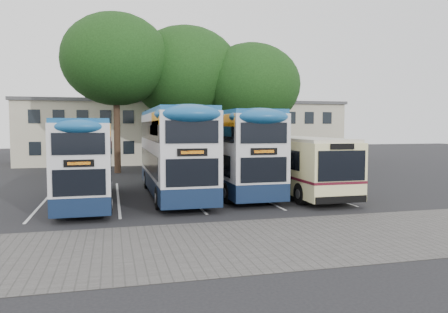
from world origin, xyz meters
TOP-DOWN VIEW (x-y plane):
  - ground at (0.00, 0.00)m, footprint 120.00×120.00m
  - paving_strip at (-2.00, -5.00)m, footprint 40.00×6.00m
  - bay_lines at (-3.75, 5.00)m, footprint 14.12×11.00m
  - depot_building at (0.00, 26.99)m, footprint 32.40×8.40m
  - lamp_post at (6.00, 19.97)m, footprint 0.25×1.05m
  - tree_left at (-7.10, 17.01)m, footprint 8.30×8.30m
  - tree_mid at (-1.40, 18.77)m, footprint 9.24×9.24m
  - tree_right at (3.81, 16.91)m, footprint 8.15×8.15m
  - bus_dd_left at (-8.70, 3.69)m, footprint 2.30×9.50m
  - bus_dd_mid at (-4.39, 4.73)m, footprint 2.62×10.82m
  - bus_dd_right at (-1.11, 5.29)m, footprint 2.57×10.61m
  - bus_single at (2.12, 4.22)m, footprint 2.62×10.28m

SIDE VIEW (x-z plane):
  - ground at x=0.00m, z-range 0.00..0.00m
  - paving_strip at x=-2.00m, z-range 0.00..0.01m
  - bay_lines at x=-3.75m, z-range 0.00..0.01m
  - bus_single at x=2.12m, z-range 0.20..3.27m
  - bus_dd_left at x=-8.70m, z-range 0.20..4.16m
  - bus_dd_right at x=-1.11m, z-range 0.22..4.64m
  - bus_dd_mid at x=-4.39m, z-range 0.23..4.74m
  - depot_building at x=0.00m, z-range 0.05..6.25m
  - lamp_post at x=6.00m, z-range 0.55..9.61m
  - tree_right at x=3.81m, z-range 1.78..12.30m
  - tree_mid at x=-1.40m, z-range 2.07..14.07m
  - tree_left at x=-7.10m, z-range 2.61..14.91m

